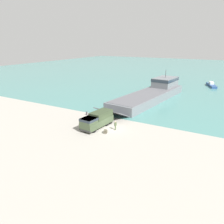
{
  "coord_description": "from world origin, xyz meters",
  "views": [
    {
      "loc": [
        18.78,
        -33.3,
        15.8
      ],
      "look_at": [
        -2.39,
        3.85,
        1.94
      ],
      "focal_mm": 35.0,
      "sensor_mm": 36.0,
      "label": 1
    }
  ],
  "objects_px": {
    "soldier_on_ramp": "(115,125)",
    "mooring_bollard": "(87,113)",
    "military_truck": "(97,120)",
    "moored_boat_a": "(211,85)",
    "landing_craft": "(153,92)",
    "cargo_crate": "(105,132)"
  },
  "relations": [
    {
      "from": "soldier_on_ramp",
      "to": "mooring_bollard",
      "type": "distance_m",
      "value": 10.91
    },
    {
      "from": "military_truck",
      "to": "mooring_bollard",
      "type": "bearing_deg",
      "value": -125.32
    },
    {
      "from": "military_truck",
      "to": "moored_boat_a",
      "type": "relative_size",
      "value": 0.85
    },
    {
      "from": "landing_craft",
      "to": "moored_boat_a",
      "type": "xyz_separation_m",
      "value": [
        12.65,
        27.76,
        -1.23
      ]
    },
    {
      "from": "landing_craft",
      "to": "moored_boat_a",
      "type": "relative_size",
      "value": 4.02
    },
    {
      "from": "moored_boat_a",
      "to": "mooring_bollard",
      "type": "relative_size",
      "value": 11.14
    },
    {
      "from": "soldier_on_ramp",
      "to": "cargo_crate",
      "type": "xyz_separation_m",
      "value": [
        -0.86,
        -2.19,
        -0.7
      ]
    },
    {
      "from": "landing_craft",
      "to": "military_truck",
      "type": "relative_size",
      "value": 4.72
    },
    {
      "from": "moored_boat_a",
      "to": "cargo_crate",
      "type": "height_order",
      "value": "moored_boat_a"
    },
    {
      "from": "cargo_crate",
      "to": "moored_boat_a",
      "type": "bearing_deg",
      "value": 78.35
    },
    {
      "from": "landing_craft",
      "to": "military_truck",
      "type": "xyz_separation_m",
      "value": [
        -1.78,
        -26.64,
        -0.25
      ]
    },
    {
      "from": "landing_craft",
      "to": "soldier_on_ramp",
      "type": "bearing_deg",
      "value": -79.38
    },
    {
      "from": "moored_boat_a",
      "to": "military_truck",
      "type": "bearing_deg",
      "value": 55.33
    },
    {
      "from": "military_truck",
      "to": "moored_boat_a",
      "type": "distance_m",
      "value": 56.29
    },
    {
      "from": "mooring_bollard",
      "to": "cargo_crate",
      "type": "xyz_separation_m",
      "value": [
        9.05,
        -6.74,
        -0.15
      ]
    },
    {
      "from": "moored_boat_a",
      "to": "mooring_bollard",
      "type": "distance_m",
      "value": 53.45
    },
    {
      "from": "military_truck",
      "to": "mooring_bollard",
      "type": "height_order",
      "value": "military_truck"
    },
    {
      "from": "landing_craft",
      "to": "mooring_bollard",
      "type": "relative_size",
      "value": 44.8
    },
    {
      "from": "landing_craft",
      "to": "mooring_bollard",
      "type": "height_order",
      "value": "landing_craft"
    },
    {
      "from": "moored_boat_a",
      "to": "mooring_bollard",
      "type": "bearing_deg",
      "value": 47.51
    },
    {
      "from": "military_truck",
      "to": "soldier_on_ramp",
      "type": "relative_size",
      "value": 4.52
    },
    {
      "from": "military_truck",
      "to": "soldier_on_ramp",
      "type": "xyz_separation_m",
      "value": [
        3.73,
        0.54,
        -0.54
      ]
    }
  ]
}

